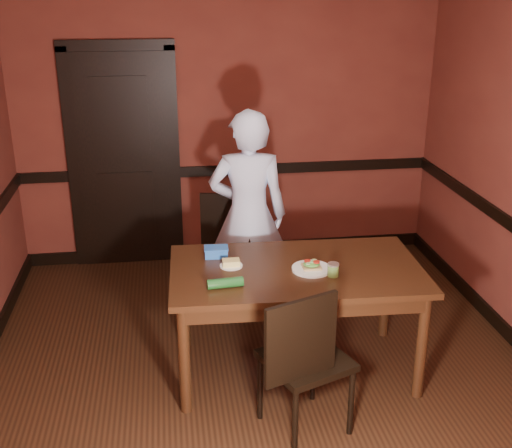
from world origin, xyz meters
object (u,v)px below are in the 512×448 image
object	(u,v)px
sandwich_plate	(311,268)
chair_near	(306,357)
person	(248,215)
dining_table	(295,320)
food_tub	(216,252)
sauce_jar	(333,270)
cheese_saucer	(231,264)
chair_far	(234,255)

from	to	relation	value
sandwich_plate	chair_near	bearing A→B (deg)	-104.98
person	sandwich_plate	size ratio (longest dim) A/B	6.49
dining_table	food_tub	bearing A→B (deg)	155.28
sandwich_plate	food_tub	bearing A→B (deg)	152.86
dining_table	person	world-z (taller)	person
chair_near	sauce_jar	bearing A→B (deg)	-142.06
cheese_saucer	chair_near	bearing A→B (deg)	-62.30
chair_far	food_tub	bearing A→B (deg)	-93.51
chair_far	chair_near	world-z (taller)	chair_near
dining_table	food_tub	distance (m)	0.74
sauce_jar	chair_near	bearing A→B (deg)	-120.42
dining_table	cheese_saucer	distance (m)	0.62
dining_table	cheese_saucer	xyz separation A→B (m)	(-0.44, 0.09, 0.42)
food_tub	cheese_saucer	bearing A→B (deg)	-61.87
sandwich_plate	cheese_saucer	world-z (taller)	sandwich_plate
dining_table	sandwich_plate	world-z (taller)	sandwich_plate
sauce_jar	chair_far	bearing A→B (deg)	114.21
person	dining_table	bearing A→B (deg)	109.86
dining_table	chair_far	xyz separation A→B (m)	(-0.32, 1.03, 0.07)
sauce_jar	cheese_saucer	size ratio (longest dim) A/B	0.58
dining_table	cheese_saucer	size ratio (longest dim) A/B	10.98
sauce_jar	food_tub	bearing A→B (deg)	149.92
chair_far	person	xyz separation A→B (m)	(0.11, -0.11, 0.39)
sauce_jar	sandwich_plate	bearing A→B (deg)	137.34
chair_far	sandwich_plate	world-z (taller)	chair_far
chair_far	sandwich_plate	size ratio (longest dim) A/B	3.58
chair_near	person	bearing A→B (deg)	-106.09
person	sauce_jar	size ratio (longest dim) A/B	18.92
sauce_jar	person	bearing A→B (deg)	111.65
chair_near	person	size ratio (longest dim) A/B	0.58
cheese_saucer	food_tub	world-z (taller)	food_tub
cheese_saucer	food_tub	size ratio (longest dim) A/B	0.90
chair_near	sandwich_plate	bearing A→B (deg)	-126.62
chair_near	sauce_jar	distance (m)	0.65
chair_near	person	world-z (taller)	person
chair_near	sandwich_plate	distance (m)	0.68
dining_table	chair_far	world-z (taller)	chair_far
dining_table	chair_near	distance (m)	0.64
chair_far	cheese_saucer	xyz separation A→B (m)	(-0.12, -0.94, 0.35)
chair_near	cheese_saucer	world-z (taller)	chair_near
chair_near	sauce_jar	xyz separation A→B (m)	(0.28, 0.47, 0.35)
food_tub	chair_far	bearing A→B (deg)	77.28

